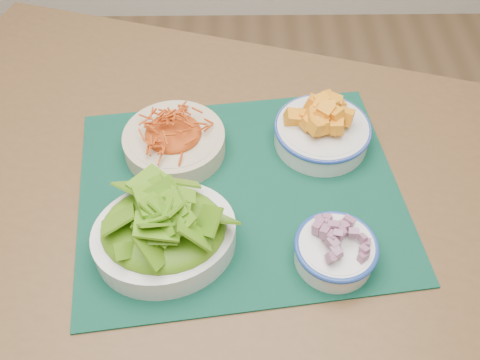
# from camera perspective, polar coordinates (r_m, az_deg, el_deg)

# --- Properties ---
(table) EXTENTS (1.47, 1.18, 0.75)m
(table) POSITION_cam_1_polar(r_m,az_deg,el_deg) (1.03, -3.68, -3.57)
(table) COLOR brown
(table) RESTS_ON ground
(placemat) EXTENTS (0.61, 0.52, 0.00)m
(placemat) POSITION_cam_1_polar(r_m,az_deg,el_deg) (0.94, 0.00, -1.24)
(placemat) COLOR black
(placemat) RESTS_ON table
(carrot_bowl) EXTENTS (0.23, 0.23, 0.07)m
(carrot_bowl) POSITION_cam_1_polar(r_m,az_deg,el_deg) (0.99, -7.07, 4.48)
(carrot_bowl) COLOR beige
(carrot_bowl) RESTS_ON placemat
(squash_bowl) EXTENTS (0.23, 0.23, 0.09)m
(squash_bowl) POSITION_cam_1_polar(r_m,az_deg,el_deg) (1.00, 8.81, 5.57)
(squash_bowl) COLOR silver
(squash_bowl) RESTS_ON placemat
(lettuce_bowl) EXTENTS (0.27, 0.25, 0.10)m
(lettuce_bowl) POSITION_cam_1_polar(r_m,az_deg,el_deg) (0.84, -8.15, -5.31)
(lettuce_bowl) COLOR white
(lettuce_bowl) RESTS_ON placemat
(onion_bowl) EXTENTS (0.13, 0.13, 0.07)m
(onion_bowl) POSITION_cam_1_polar(r_m,az_deg,el_deg) (0.85, 10.19, -7.16)
(onion_bowl) COLOR silver
(onion_bowl) RESTS_ON placemat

